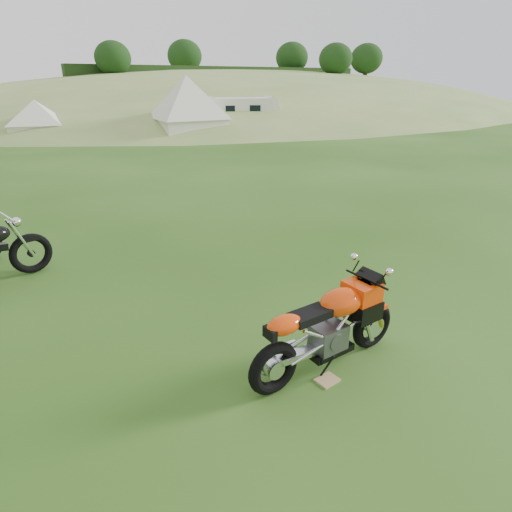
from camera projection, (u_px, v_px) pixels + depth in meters
ground at (271, 300)px, 6.42m from camera, size 120.00×120.00×0.00m
hillside at (234, 107)px, 49.40m from camera, size 80.00×64.00×8.00m
hedgerow at (234, 107)px, 49.40m from camera, size 36.00×1.20×8.60m
sport_motorcycle at (328, 322)px, 4.70m from camera, size 1.99×0.50×1.19m
plywood_board at (327, 380)px, 4.69m from camera, size 0.25×0.21×0.02m
tent_left at (37, 117)px, 23.02m from camera, size 3.28×3.28×2.24m
tent_right at (188, 110)px, 23.42m from camera, size 3.77×3.77×2.98m
caravan at (241, 115)px, 25.82m from camera, size 4.76×3.33×2.04m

